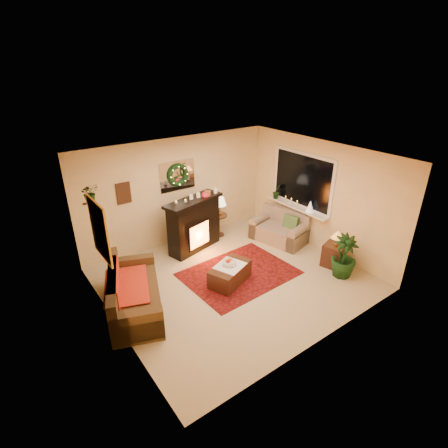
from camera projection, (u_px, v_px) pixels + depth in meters
floor at (234, 279)px, 7.37m from camera, size 5.00×5.00×0.00m
ceiling at (235, 158)px, 6.26m from camera, size 5.00×5.00×0.00m
wall_back at (178, 191)px, 8.46m from camera, size 5.00×5.00×0.00m
wall_front at (327, 276)px, 5.17m from camera, size 5.00×5.00×0.00m
wall_left at (109, 263)px, 5.49m from camera, size 4.50×4.50×0.00m
wall_right at (319, 196)px, 8.14m from camera, size 4.50×4.50×0.00m
area_rug at (239, 273)px, 7.55m from camera, size 2.35×1.80×0.01m
sofa at (135, 289)px, 6.33m from camera, size 1.48×2.11×0.83m
red_throw at (126, 285)px, 6.39m from camera, size 0.77×1.26×0.02m
fireplace at (194, 228)px, 8.33m from camera, size 1.40×0.73×1.23m
poinsettia at (205, 196)px, 8.18m from camera, size 0.20×0.20×0.20m
mantel_candle_a at (176, 205)px, 7.78m from camera, size 0.05×0.05×0.16m
mantel_candle_b at (186, 203)px, 7.86m from camera, size 0.06×0.06×0.17m
mantel_mirror at (178, 176)px, 8.27m from camera, size 0.92×0.02×0.72m
wreath at (178, 175)px, 8.24m from camera, size 0.55×0.11×0.55m
wall_art at (124, 193)px, 7.62m from camera, size 0.32×0.03×0.48m
gold_mirror at (99, 230)px, 5.53m from camera, size 0.03×0.84×1.00m
hanging_plant at (91, 201)px, 6.05m from camera, size 0.33×0.28×0.36m
loveseat at (279, 226)px, 8.74m from camera, size 1.07×1.48×0.77m
window_frame at (302, 180)px, 8.43m from camera, size 0.03×1.86×1.36m
window_glass at (302, 180)px, 8.42m from camera, size 0.02×1.70×1.22m
window_sill at (297, 207)px, 8.66m from camera, size 0.22×1.86×0.04m
mini_tree at (310, 206)px, 8.28m from camera, size 0.19×0.19×0.28m
sill_plant at (277, 191)px, 9.07m from camera, size 0.27×0.22×0.49m
side_table_round at (219, 224)px, 9.06m from camera, size 0.54×0.54×0.59m
lamp_cream at (220, 204)px, 8.83m from camera, size 0.32×0.32×0.49m
end_table_square at (333, 255)px, 7.75m from camera, size 0.52×0.52×0.52m
lamp_tiffany at (337, 236)px, 7.52m from camera, size 0.27×0.27×0.39m
coffee_table at (230, 273)px, 7.19m from camera, size 1.05×0.82×0.39m
fruit_bowl at (229, 263)px, 7.11m from camera, size 0.28×0.28×0.06m
floor_palm at (344, 257)px, 7.31m from camera, size 2.02×2.02×2.80m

